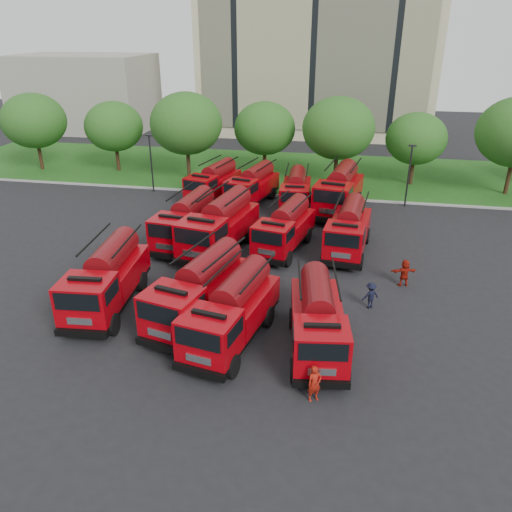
{
  "coord_description": "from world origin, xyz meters",
  "views": [
    {
      "loc": [
        7.05,
        -23.74,
        13.74
      ],
      "look_at": [
        2.35,
        1.48,
        1.8
      ],
      "focal_mm": 35.0,
      "sensor_mm": 36.0,
      "label": 1
    }
  ],
  "objects_px": {
    "fire_truck_0": "(107,278)",
    "firefighter_3": "(369,307)",
    "fire_truck_6": "(285,228)",
    "firefighter_0": "(314,400)",
    "firefighter_2": "(310,335)",
    "fire_truck_7": "(348,229)",
    "fire_truck_10": "(296,191)",
    "firefighter_1": "(235,350)",
    "fire_truck_11": "(339,191)",
    "firefighter_4": "(216,300)",
    "fire_truck_5": "(220,225)",
    "fire_truck_3": "(318,319)",
    "fire_truck_4": "(187,221)",
    "firefighter_5": "(403,285)",
    "fire_truck_2": "(232,311)",
    "fire_truck_9": "(253,186)",
    "fire_truck_1": "(199,290)"
  },
  "relations": [
    {
      "from": "fire_truck_3",
      "to": "fire_truck_6",
      "type": "bearing_deg",
      "value": 97.46
    },
    {
      "from": "fire_truck_11",
      "to": "firefighter_2",
      "type": "distance_m",
      "value": 18.1
    },
    {
      "from": "fire_truck_6",
      "to": "fire_truck_7",
      "type": "distance_m",
      "value": 4.15
    },
    {
      "from": "fire_truck_1",
      "to": "firefighter_4",
      "type": "xyz_separation_m",
      "value": [
        0.27,
        1.96,
        -1.67
      ]
    },
    {
      "from": "firefighter_1",
      "to": "firefighter_2",
      "type": "bearing_deg",
      "value": 36.53
    },
    {
      "from": "fire_truck_6",
      "to": "fire_truck_10",
      "type": "relative_size",
      "value": 1.05
    },
    {
      "from": "fire_truck_7",
      "to": "firefighter_0",
      "type": "xyz_separation_m",
      "value": [
        -1.0,
        -14.96,
        -1.58
      ]
    },
    {
      "from": "fire_truck_0",
      "to": "firefighter_3",
      "type": "xyz_separation_m",
      "value": [
        13.69,
        2.34,
        -1.66
      ]
    },
    {
      "from": "fire_truck_11",
      "to": "firefighter_4",
      "type": "xyz_separation_m",
      "value": [
        -6.03,
        -15.61,
        -1.78
      ]
    },
    {
      "from": "fire_truck_10",
      "to": "fire_truck_3",
      "type": "bearing_deg",
      "value": -84.02
    },
    {
      "from": "fire_truck_1",
      "to": "fire_truck_6",
      "type": "distance_m",
      "value": 9.98
    },
    {
      "from": "fire_truck_11",
      "to": "firefighter_0",
      "type": "height_order",
      "value": "fire_truck_11"
    },
    {
      "from": "fire_truck_11",
      "to": "firefighter_4",
      "type": "height_order",
      "value": "fire_truck_11"
    },
    {
      "from": "fire_truck_3",
      "to": "firefighter_0",
      "type": "distance_m",
      "value": 3.93
    },
    {
      "from": "fire_truck_10",
      "to": "fire_truck_11",
      "type": "distance_m",
      "value": 3.44
    },
    {
      "from": "fire_truck_6",
      "to": "fire_truck_5",
      "type": "bearing_deg",
      "value": -154.68
    },
    {
      "from": "fire_truck_0",
      "to": "fire_truck_3",
      "type": "distance_m",
      "value": 11.3
    },
    {
      "from": "firefighter_0",
      "to": "firefighter_2",
      "type": "distance_m",
      "value": 4.66
    },
    {
      "from": "fire_truck_10",
      "to": "firefighter_0",
      "type": "xyz_separation_m",
      "value": [
        3.31,
        -22.64,
        -1.5
      ]
    },
    {
      "from": "fire_truck_4",
      "to": "fire_truck_6",
      "type": "xyz_separation_m",
      "value": [
        6.64,
        0.26,
        -0.11
      ]
    },
    {
      "from": "fire_truck_5",
      "to": "fire_truck_10",
      "type": "xyz_separation_m",
      "value": [
        4.0,
        9.06,
        -0.29
      ]
    },
    {
      "from": "firefighter_4",
      "to": "firefighter_5",
      "type": "xyz_separation_m",
      "value": [
        10.22,
        3.67,
        0.0
      ]
    },
    {
      "from": "fire_truck_6",
      "to": "fire_truck_7",
      "type": "bearing_deg",
      "value": 17.99
    },
    {
      "from": "fire_truck_0",
      "to": "fire_truck_6",
      "type": "bearing_deg",
      "value": 43.27
    },
    {
      "from": "firefighter_1",
      "to": "firefighter_3",
      "type": "height_order",
      "value": "firefighter_1"
    },
    {
      "from": "fire_truck_1",
      "to": "fire_truck_5",
      "type": "relative_size",
      "value": 0.94
    },
    {
      "from": "fire_truck_6",
      "to": "firefighter_1",
      "type": "distance_m",
      "value": 11.97
    },
    {
      "from": "firefighter_3",
      "to": "fire_truck_7",
      "type": "bearing_deg",
      "value": -108.46
    },
    {
      "from": "fire_truck_9",
      "to": "fire_truck_10",
      "type": "xyz_separation_m",
      "value": [
        3.72,
        -0.83,
        -0.04
      ]
    },
    {
      "from": "fire_truck_10",
      "to": "firefighter_3",
      "type": "xyz_separation_m",
      "value": [
        5.66,
        -14.86,
        -1.5
      ]
    },
    {
      "from": "fire_truck_0",
      "to": "firefighter_5",
      "type": "distance_m",
      "value": 16.58
    },
    {
      "from": "firefighter_1",
      "to": "firefighter_2",
      "type": "xyz_separation_m",
      "value": [
        3.32,
        1.93,
        0.0
      ]
    },
    {
      "from": "firefighter_2",
      "to": "fire_truck_10",
      "type": "bearing_deg",
      "value": 0.37
    },
    {
      "from": "fire_truck_3",
      "to": "firefighter_5",
      "type": "distance_m",
      "value": 8.52
    },
    {
      "from": "firefighter_5",
      "to": "fire_truck_10",
      "type": "bearing_deg",
      "value": -72.36
    },
    {
      "from": "fire_truck_11",
      "to": "firefighter_3",
      "type": "relative_size",
      "value": 5.51
    },
    {
      "from": "fire_truck_1",
      "to": "fire_truck_6",
      "type": "relative_size",
      "value": 1.09
    },
    {
      "from": "firefighter_1",
      "to": "fire_truck_9",
      "type": "bearing_deg",
      "value": 104.98
    },
    {
      "from": "fire_truck_6",
      "to": "firefighter_3",
      "type": "bearing_deg",
      "value": -38.69
    },
    {
      "from": "firefighter_1",
      "to": "fire_truck_7",
      "type": "bearing_deg",
      "value": 74.67
    },
    {
      "from": "fire_truck_3",
      "to": "fire_truck_4",
      "type": "relative_size",
      "value": 0.94
    },
    {
      "from": "fire_truck_0",
      "to": "firefighter_5",
      "type": "relative_size",
      "value": 4.6
    },
    {
      "from": "fire_truck_2",
      "to": "fire_truck_11",
      "type": "xyz_separation_m",
      "value": [
        4.27,
        19.1,
        0.19
      ]
    },
    {
      "from": "fire_truck_11",
      "to": "firefighter_1",
      "type": "distance_m",
      "value": 20.4
    },
    {
      "from": "fire_truck_5",
      "to": "fire_truck_10",
      "type": "bearing_deg",
      "value": 76.93
    },
    {
      "from": "fire_truck_4",
      "to": "fire_truck_7",
      "type": "height_order",
      "value": "fire_truck_4"
    },
    {
      "from": "fire_truck_0",
      "to": "fire_truck_11",
      "type": "bearing_deg",
      "value": 51.61
    },
    {
      "from": "fire_truck_3",
      "to": "fire_truck_7",
      "type": "height_order",
      "value": "fire_truck_7"
    },
    {
      "from": "fire_truck_2",
      "to": "fire_truck_9",
      "type": "relative_size",
      "value": 1.04
    },
    {
      "from": "fire_truck_2",
      "to": "fire_truck_9",
      "type": "bearing_deg",
      "value": 109.46
    }
  ]
}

